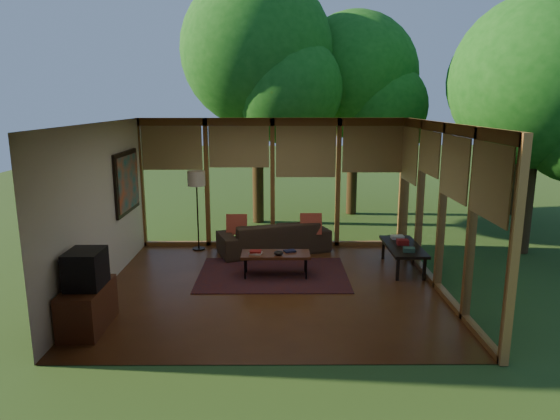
{
  "coord_description": "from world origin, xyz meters",
  "views": [
    {
      "loc": [
        0.1,
        -7.83,
        3.02
      ],
      "look_at": [
        0.15,
        0.7,
        1.17
      ],
      "focal_mm": 32.0,
      "sensor_mm": 36.0,
      "label": 1
    }
  ],
  "objects_px": {
    "coffee_table": "(276,255)",
    "side_console": "(403,248)",
    "sofa": "(274,237)",
    "floor_lamp": "(197,183)",
    "media_cabinet": "(88,307)",
    "television": "(86,269)"
  },
  "relations": [
    {
      "from": "side_console",
      "to": "floor_lamp",
      "type": "bearing_deg",
      "value": 162.11
    },
    {
      "from": "coffee_table",
      "to": "side_console",
      "type": "height_order",
      "value": "side_console"
    },
    {
      "from": "side_console",
      "to": "television",
      "type": "bearing_deg",
      "value": -153.41
    },
    {
      "from": "sofa",
      "to": "coffee_table",
      "type": "height_order",
      "value": "sofa"
    },
    {
      "from": "television",
      "to": "coffee_table",
      "type": "xyz_separation_m",
      "value": [
        2.52,
        2.05,
        -0.46
      ]
    },
    {
      "from": "media_cabinet",
      "to": "side_console",
      "type": "xyz_separation_m",
      "value": [
        4.87,
        2.43,
        0.11
      ]
    },
    {
      "from": "coffee_table",
      "to": "media_cabinet",
      "type": "bearing_deg",
      "value": -141.06
    },
    {
      "from": "floor_lamp",
      "to": "coffee_table",
      "type": "distance_m",
      "value": 2.52
    },
    {
      "from": "sofa",
      "to": "television",
      "type": "distance_m",
      "value": 4.33
    },
    {
      "from": "media_cabinet",
      "to": "coffee_table",
      "type": "distance_m",
      "value": 3.27
    },
    {
      "from": "floor_lamp",
      "to": "coffee_table",
      "type": "xyz_separation_m",
      "value": [
        1.61,
        -1.65,
        -1.01
      ]
    },
    {
      "from": "media_cabinet",
      "to": "side_console",
      "type": "bearing_deg",
      "value": 26.49
    },
    {
      "from": "coffee_table",
      "to": "side_console",
      "type": "bearing_deg",
      "value": 9.17
    },
    {
      "from": "sofa",
      "to": "floor_lamp",
      "type": "xyz_separation_m",
      "value": [
        -1.57,
        0.19,
        1.08
      ]
    },
    {
      "from": "sofa",
      "to": "side_console",
      "type": "height_order",
      "value": "sofa"
    },
    {
      "from": "floor_lamp",
      "to": "side_console",
      "type": "bearing_deg",
      "value": -17.89
    },
    {
      "from": "media_cabinet",
      "to": "television",
      "type": "xyz_separation_m",
      "value": [
        0.02,
        0.0,
        0.55
      ]
    },
    {
      "from": "media_cabinet",
      "to": "television",
      "type": "relative_size",
      "value": 1.82
    },
    {
      "from": "media_cabinet",
      "to": "side_console",
      "type": "height_order",
      "value": "media_cabinet"
    },
    {
      "from": "sofa",
      "to": "media_cabinet",
      "type": "bearing_deg",
      "value": 35.58
    },
    {
      "from": "media_cabinet",
      "to": "television",
      "type": "distance_m",
      "value": 0.55
    },
    {
      "from": "sofa",
      "to": "side_console",
      "type": "relative_size",
      "value": 1.59
    }
  ]
}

